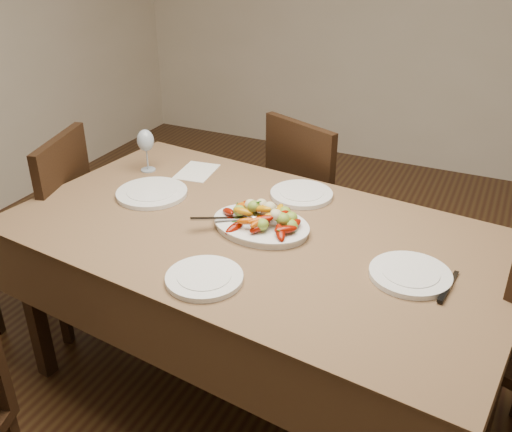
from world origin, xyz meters
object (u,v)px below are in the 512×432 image
object	(u,v)px
wine_glass	(146,149)
plate_left	(152,193)
chair_left	(36,232)
plate_right	(410,275)
plate_near	(204,278)
chair_far	(323,204)
plate_far	(301,194)
dining_table	(256,314)
serving_platter	(261,226)

from	to	relation	value
wine_glass	plate_left	bearing A→B (deg)	-51.87
chair_left	plate_left	bearing A→B (deg)	82.40
plate_left	plate_right	size ratio (longest dim) A/B	1.11
plate_near	wine_glass	distance (m)	0.94
chair_left	plate_near	bearing A→B (deg)	56.91
plate_near	chair_left	bearing A→B (deg)	162.17
chair_left	chair_far	bearing A→B (deg)	112.04
plate_far	plate_near	distance (m)	0.70
chair_far	chair_left	xyz separation A→B (m)	(-1.12, -0.85, 0.00)
dining_table	plate_near	bearing A→B (deg)	-91.73
plate_near	chair_far	bearing A→B (deg)	90.62
serving_platter	wine_glass	xyz separation A→B (m)	(-0.69, 0.28, 0.09)
chair_left	plate_right	world-z (taller)	chair_left
dining_table	plate_near	distance (m)	0.53
dining_table	serving_platter	world-z (taller)	serving_platter
plate_far	serving_platter	bearing A→B (deg)	-96.09
plate_far	plate_right	bearing A→B (deg)	-37.17
serving_platter	plate_far	bearing A→B (deg)	83.91
dining_table	wine_glass	size ratio (longest dim) A/B	8.98
plate_left	plate_far	world-z (taller)	same
plate_left	plate_near	xyz separation A→B (m)	(0.51, -0.45, 0.00)
chair_far	serving_platter	size ratio (longest dim) A/B	2.62
dining_table	plate_far	world-z (taller)	plate_far
chair_far	wine_glass	xyz separation A→B (m)	(-0.66, -0.56, 0.39)
chair_left	plate_far	size ratio (longest dim) A/B	3.71
plate_far	wine_glass	size ratio (longest dim) A/B	1.25
plate_left	plate_far	size ratio (longest dim) A/B	1.14
plate_left	plate_far	bearing A→B (deg)	24.22
chair_far	plate_near	xyz separation A→B (m)	(0.01, -1.22, 0.29)
chair_left	wine_glass	xyz separation A→B (m)	(0.46, 0.29, 0.39)
chair_left	plate_near	world-z (taller)	chair_left
plate_right	plate_left	bearing A→B (deg)	172.30
serving_platter	plate_near	bearing A→B (deg)	-93.35
dining_table	wine_glass	world-z (taller)	wine_glass
chair_far	chair_left	world-z (taller)	same
plate_right	wine_glass	bearing A→B (deg)	164.22
chair_far	plate_near	size ratio (longest dim) A/B	3.83
serving_platter	plate_right	size ratio (longest dim) A/B	1.38
chair_far	plate_far	world-z (taller)	chair_far
dining_table	wine_glass	xyz separation A→B (m)	(-0.68, 0.29, 0.48)
plate_near	serving_platter	bearing A→B (deg)	86.65
plate_far	chair_left	bearing A→B (deg)	-164.13
chair_far	plate_left	size ratio (longest dim) A/B	3.25
serving_platter	plate_right	distance (m)	0.57
plate_right	plate_near	world-z (taller)	same
serving_platter	plate_left	xyz separation A→B (m)	(-0.53, 0.07, -0.00)
plate_left	plate_right	world-z (taller)	same
plate_right	plate_far	xyz separation A→B (m)	(-0.53, 0.40, 0.00)
plate_near	plate_far	bearing A→B (deg)	85.39
serving_platter	plate_right	world-z (taller)	serving_platter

